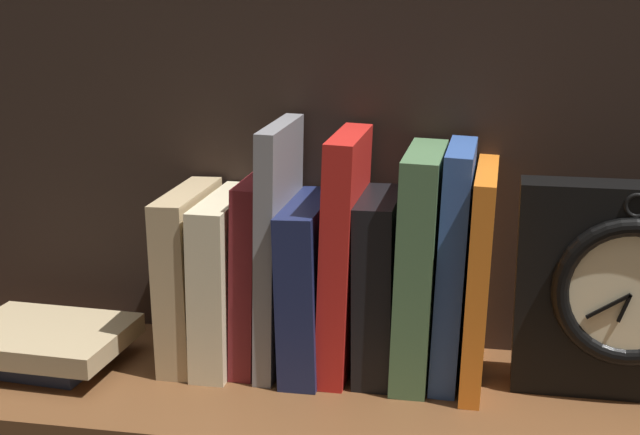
% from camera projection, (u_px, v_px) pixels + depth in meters
% --- Properties ---
extents(ground_plane, '(0.93, 0.27, 0.03)m').
position_uv_depth(ground_plane, '(323.00, 395.00, 0.97)').
color(ground_plane, brown).
extents(back_panel, '(0.93, 0.01, 0.38)m').
position_uv_depth(back_panel, '(346.00, 170.00, 1.04)').
color(back_panel, black).
rests_on(back_panel, ground_plane).
extents(book_tan_shortstories, '(0.04, 0.14, 0.18)m').
position_uv_depth(book_tan_shortstories, '(190.00, 275.00, 1.01)').
color(book_tan_shortstories, tan).
rests_on(book_tan_shortstories, ground_plane).
extents(book_cream_twain, '(0.04, 0.15, 0.18)m').
position_uv_depth(book_cream_twain, '(225.00, 279.00, 1.01)').
color(book_cream_twain, beige).
rests_on(book_cream_twain, ground_plane).
extents(book_maroon_dawkins, '(0.03, 0.12, 0.20)m').
position_uv_depth(book_maroon_dawkins, '(256.00, 271.00, 1.00)').
color(book_maroon_dawkins, maroon).
rests_on(book_maroon_dawkins, ground_plane).
extents(book_gray_chess, '(0.02, 0.14, 0.25)m').
position_uv_depth(book_gray_chess, '(279.00, 246.00, 0.99)').
color(book_gray_chess, gray).
rests_on(book_gray_chess, ground_plane).
extents(book_navy_bierce, '(0.04, 0.15, 0.18)m').
position_uv_depth(book_navy_bierce, '(309.00, 285.00, 0.99)').
color(book_navy_bierce, '#192147').
rests_on(book_navy_bierce, ground_plane).
extents(book_red_requiem, '(0.04, 0.13, 0.25)m').
position_uv_depth(book_red_requiem, '(344.00, 254.00, 0.98)').
color(book_red_requiem, red).
rests_on(book_red_requiem, ground_plane).
extents(book_black_skeptic, '(0.04, 0.12, 0.18)m').
position_uv_depth(book_black_skeptic, '(379.00, 285.00, 0.98)').
color(book_black_skeptic, black).
rests_on(book_black_skeptic, ground_plane).
extents(book_green_romantic, '(0.04, 0.14, 0.23)m').
position_uv_depth(book_green_romantic, '(419.00, 265.00, 0.96)').
color(book_green_romantic, '#476B44').
rests_on(book_green_romantic, ground_plane).
extents(book_blue_modern, '(0.03, 0.12, 0.24)m').
position_uv_depth(book_blue_modern, '(453.00, 264.00, 0.96)').
color(book_blue_modern, '#2D4C8E').
rests_on(book_blue_modern, ground_plane).
extents(book_orange_pandolfini, '(0.03, 0.16, 0.22)m').
position_uv_depth(book_orange_pandolfini, '(480.00, 276.00, 0.95)').
color(book_orange_pandolfini, orange).
rests_on(book_orange_pandolfini, ground_plane).
extents(framed_clock, '(0.21, 0.06, 0.21)m').
position_uv_depth(framed_clock, '(627.00, 291.00, 0.92)').
color(framed_clock, black).
rests_on(framed_clock, ground_plane).
extents(book_stack_side, '(0.17, 0.14, 0.04)m').
position_uv_depth(book_stack_side, '(43.00, 344.00, 1.01)').
color(book_stack_side, '#232D4C').
rests_on(book_stack_side, ground_plane).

